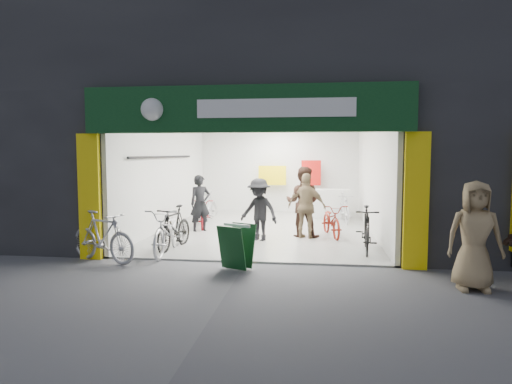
% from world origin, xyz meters
% --- Properties ---
extents(ground, '(60.00, 60.00, 0.00)m').
position_xyz_m(ground, '(0.00, 0.00, 0.00)').
color(ground, '#56565B').
rests_on(ground, ground).
extents(building, '(17.00, 10.27, 8.00)m').
position_xyz_m(building, '(0.91, 4.99, 4.31)').
color(building, '#232326').
rests_on(building, ground).
extents(bike_left_front, '(0.76, 1.97, 1.02)m').
position_xyz_m(bike_left_front, '(-1.80, 0.60, 0.51)').
color(bike_left_front, silver).
rests_on(bike_left_front, ground).
extents(bike_left_midfront, '(0.69, 1.73, 1.01)m').
position_xyz_m(bike_left_midfront, '(-1.80, 1.01, 0.51)').
color(bike_left_midfront, black).
rests_on(bike_left_midfront, ground).
extents(bike_left_midback, '(0.89, 1.75, 0.87)m').
position_xyz_m(bike_left_midback, '(-1.88, 4.09, 0.44)').
color(bike_left_midback, maroon).
rests_on(bike_left_midback, ground).
extents(bike_left_back, '(0.75, 1.70, 0.99)m').
position_xyz_m(bike_left_back, '(-2.08, 5.27, 0.49)').
color(bike_left_back, '#A9A8AD').
rests_on(bike_left_back, ground).
extents(bike_right_front, '(0.62, 1.75, 1.03)m').
position_xyz_m(bike_right_front, '(2.50, 1.30, 0.52)').
color(bike_right_front, black).
rests_on(bike_right_front, ground).
extents(bike_right_mid, '(0.92, 1.76, 0.88)m').
position_xyz_m(bike_right_mid, '(1.80, 3.10, 0.44)').
color(bike_right_mid, maroon).
rests_on(bike_right_mid, ground).
extents(bike_right_back, '(0.63, 1.64, 0.96)m').
position_xyz_m(bike_right_back, '(2.26, 5.58, 0.48)').
color(bike_right_back, '#B5B5BA').
rests_on(bike_right_back, ground).
extents(parked_bike, '(1.79, 1.13, 1.05)m').
position_xyz_m(parked_bike, '(-2.87, -0.30, 0.52)').
color(parked_bike, '#B2B1B6').
rests_on(parked_bike, ground).
extents(customer_a, '(0.70, 0.65, 1.60)m').
position_xyz_m(customer_a, '(-1.80, 3.36, 0.80)').
color(customer_a, black).
rests_on(customer_a, ground).
extents(customer_b, '(0.99, 0.82, 1.85)m').
position_xyz_m(customer_b, '(1.05, 2.93, 0.93)').
color(customer_b, '#372119').
rests_on(customer_b, ground).
extents(customer_c, '(1.17, 0.96, 1.58)m').
position_xyz_m(customer_c, '(-0.01, 2.21, 0.79)').
color(customer_c, black).
rests_on(customer_c, ground).
extents(customer_d, '(1.07, 0.70, 1.70)m').
position_xyz_m(customer_d, '(1.15, 2.68, 0.85)').
color(customer_d, '#8E7452').
rests_on(customer_d, ground).
extents(pedestrian_near, '(0.88, 0.59, 1.77)m').
position_xyz_m(pedestrian_near, '(3.91, -1.29, 0.88)').
color(pedestrian_near, '#987F58').
rests_on(pedestrian_near, ground).
extents(sandwich_board, '(0.72, 0.73, 0.84)m').
position_xyz_m(sandwich_board, '(-0.09, -0.52, 0.46)').
color(sandwich_board, '#0E3816').
rests_on(sandwich_board, ground).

